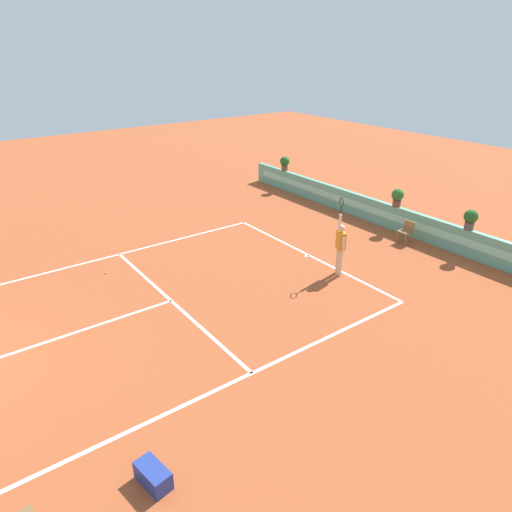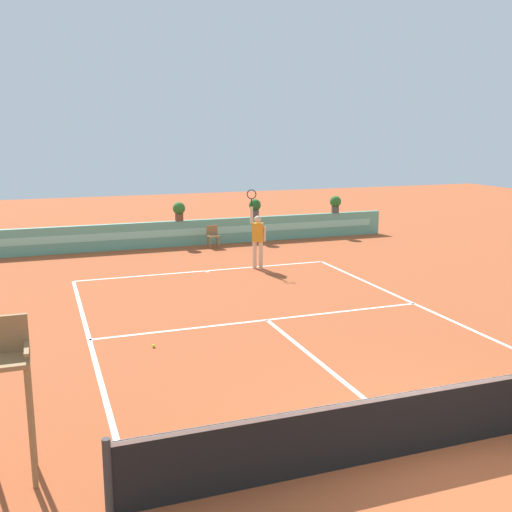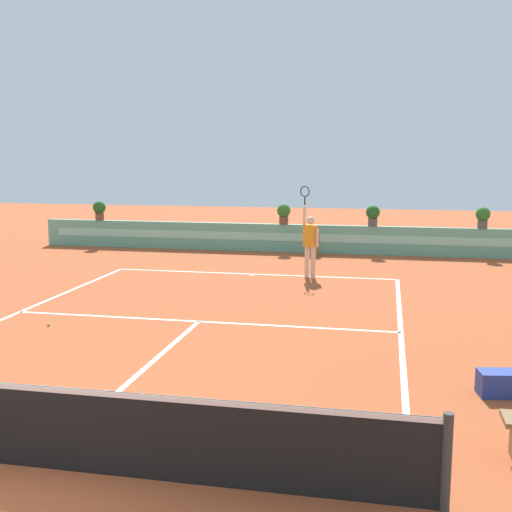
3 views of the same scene
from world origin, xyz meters
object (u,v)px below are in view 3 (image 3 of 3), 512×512
at_px(tennis_ball_near_baseline, 49,324).
at_px(potted_plant_far_right, 483,216).
at_px(potted_plant_centre, 284,213).
at_px(gear_bag, 503,384).
at_px(potted_plant_right, 373,214).
at_px(tennis_player, 310,241).
at_px(ball_kid_chair, 313,242).
at_px(potted_plant_far_left, 99,209).

relative_size(tennis_ball_near_baseline, potted_plant_far_right, 0.09).
distance_m(potted_plant_far_right, potted_plant_centre, 6.75).
distance_m(gear_bag, potted_plant_right, 13.32).
bearing_deg(potted_plant_centre, potted_plant_right, 0.00).
relative_size(tennis_ball_near_baseline, potted_plant_right, 0.09).
bearing_deg(potted_plant_far_right, tennis_player, -137.99).
xyz_separation_m(ball_kid_chair, tennis_ball_near_baseline, (-4.19, -10.20, -0.44)).
distance_m(tennis_player, potted_plant_right, 5.00).
relative_size(gear_bag, potted_plant_centre, 0.97).
bearing_deg(potted_plant_far_right, tennis_ball_near_baseline, -131.90).
height_order(potted_plant_far_left, potted_plant_centre, same).
bearing_deg(gear_bag, potted_plant_far_left, 133.42).
xyz_separation_m(gear_bag, tennis_player, (-3.81, 8.37, 0.87)).
distance_m(tennis_player, tennis_ball_near_baseline, 7.78).
bearing_deg(potted_plant_far_left, tennis_ball_near_baseline, -69.88).
bearing_deg(potted_plant_right, gear_bag, -80.47).
bearing_deg(tennis_ball_near_baseline, potted_plant_far_right, 48.10).
bearing_deg(tennis_player, potted_plant_far_right, 42.01).
xyz_separation_m(gear_bag, potted_plant_far_left, (-12.38, 13.08, 1.23)).
distance_m(ball_kid_chair, potted_plant_centre, 1.64).
relative_size(tennis_player, potted_plant_far_left, 3.57).
bearing_deg(potted_plant_right, tennis_ball_near_baseline, -119.48).
height_order(ball_kid_chair, tennis_player, tennis_player).
bearing_deg(gear_bag, potted_plant_centre, 112.13).
bearing_deg(potted_plant_right, potted_plant_far_left, 180.00).
distance_m(tennis_player, potted_plant_centre, 4.97).
bearing_deg(potted_plant_right, tennis_player, -108.83).
bearing_deg(tennis_player, gear_bag, -65.55).
height_order(tennis_player, potted_plant_centre, tennis_player).
height_order(tennis_player, potted_plant_right, tennis_player).
bearing_deg(potted_plant_far_right, ball_kid_chair, -172.57).
distance_m(ball_kid_chair, tennis_player, 4.04).
bearing_deg(tennis_player, potted_plant_centre, 107.81).
height_order(potted_plant_far_left, potted_plant_far_right, same).
relative_size(ball_kid_chair, tennis_ball_near_baseline, 12.50).
bearing_deg(potted_plant_centre, tennis_ball_near_baseline, -105.61).
height_order(gear_bag, potted_plant_centre, potted_plant_centre).
bearing_deg(tennis_player, ball_kid_chair, 95.40).
bearing_deg(tennis_ball_near_baseline, ball_kid_chair, 67.65).
bearing_deg(gear_bag, tennis_player, 114.45).
relative_size(gear_bag, potted_plant_far_right, 0.97).
xyz_separation_m(tennis_ball_near_baseline, potted_plant_centre, (3.05, 10.93, 1.38)).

